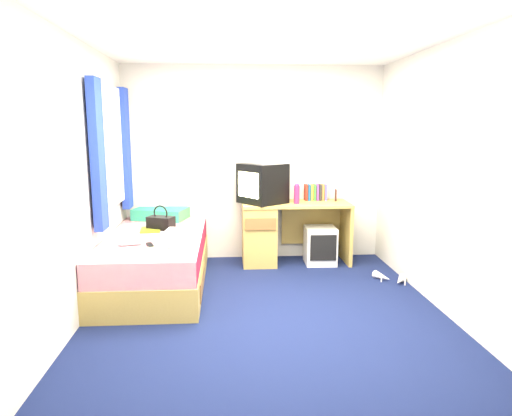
{
  "coord_description": "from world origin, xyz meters",
  "views": [
    {
      "loc": [
        -0.35,
        -3.99,
        1.66
      ],
      "look_at": [
        -0.04,
        0.7,
        0.82
      ],
      "focal_mm": 32.0,
      "sensor_mm": 36.0,
      "label": 1
    }
  ],
  "objects": [
    {
      "name": "magazine",
      "position": [
        -1.18,
        0.94,
        0.55
      ],
      "size": [
        0.24,
        0.3,
        0.01
      ],
      "primitive_type": "cube",
      "rotation": [
        0.0,
        0.0,
        0.1
      ],
      "color": "yellow",
      "rests_on": "bed"
    },
    {
      "name": "storage_cube",
      "position": [
        0.79,
        1.36,
        0.23
      ],
      "size": [
        0.37,
        0.37,
        0.46
      ],
      "primitive_type": "cube",
      "rotation": [
        0.0,
        0.0,
        -0.02
      ],
      "color": "white",
      "rests_on": "ground"
    },
    {
      "name": "desk",
      "position": [
        0.22,
        1.44,
        0.41
      ],
      "size": [
        1.3,
        0.55,
        0.75
      ],
      "color": "tan",
      "rests_on": "ground"
    },
    {
      "name": "picture_frame",
      "position": [
        1.01,
        1.55,
        0.82
      ],
      "size": [
        0.04,
        0.12,
        0.14
      ],
      "primitive_type": "cube",
      "rotation": [
        0.0,
        0.0,
        -0.2
      ],
      "color": "black",
      "rests_on": "desk"
    },
    {
      "name": "room_shell",
      "position": [
        0.0,
        0.0,
        1.45
      ],
      "size": [
        3.4,
        3.4,
        3.4
      ],
      "color": "white",
      "rests_on": "ground"
    },
    {
      "name": "crt_tv",
      "position": [
        0.08,
        1.44,
        0.99
      ],
      "size": [
        0.64,
        0.65,
        0.48
      ],
      "rotation": [
        0.0,
        0.0,
        -0.93
      ],
      "color": "black",
      "rests_on": "desk"
    },
    {
      "name": "window_assembly",
      "position": [
        -1.55,
        0.9,
        1.42
      ],
      "size": [
        0.11,
        1.42,
        1.4
      ],
      "color": "silver",
      "rests_on": "room_shell"
    },
    {
      "name": "bed",
      "position": [
        -1.1,
        0.7,
        0.27
      ],
      "size": [
        1.01,
        2.0,
        0.54
      ],
      "color": "tan",
      "rests_on": "ground"
    },
    {
      "name": "handbag",
      "position": [
        -1.08,
        1.0,
        0.62
      ],
      "size": [
        0.32,
        0.26,
        0.27
      ],
      "rotation": [
        0.0,
        0.0,
        -0.41
      ],
      "color": "black",
      "rests_on": "bed"
    },
    {
      "name": "water_bottle",
      "position": [
        -1.27,
        0.31,
        0.58
      ],
      "size": [
        0.21,
        0.11,
        0.07
      ],
      "primitive_type": "cylinder",
      "rotation": [
        0.0,
        1.57,
        0.22
      ],
      "color": "silver",
      "rests_on": "bed"
    },
    {
      "name": "pink_water_bottle",
      "position": [
        0.49,
        1.35,
        0.86
      ],
      "size": [
        0.08,
        0.08,
        0.22
      ],
      "primitive_type": "cylinder",
      "rotation": [
        0.0,
        0.0,
        0.24
      ],
      "color": "#E62052",
      "rests_on": "desk"
    },
    {
      "name": "ground",
      "position": [
        0.0,
        0.0,
        0.0
      ],
      "size": [
        3.4,
        3.4,
        0.0
      ],
      "primitive_type": "plane",
      "color": "#0C1438",
      "rests_on": "ground"
    },
    {
      "name": "colour_swatch_fan",
      "position": [
        -0.98,
        0.19,
        0.55
      ],
      "size": [
        0.23,
        0.1,
        0.01
      ],
      "primitive_type": "cube",
      "rotation": [
        0.0,
        0.0,
        -0.18
      ],
      "color": "yellow",
      "rests_on": "bed"
    },
    {
      "name": "book_row",
      "position": [
        0.77,
        1.6,
        0.85
      ],
      "size": [
        0.27,
        0.13,
        0.2
      ],
      "color": "maroon",
      "rests_on": "desk"
    },
    {
      "name": "towel",
      "position": [
        -0.79,
        0.45,
        0.6
      ],
      "size": [
        0.36,
        0.32,
        0.11
      ],
      "primitive_type": "cube",
      "rotation": [
        0.0,
        0.0,
        -0.13
      ],
      "color": "silver",
      "rests_on": "bed"
    },
    {
      "name": "white_heels",
      "position": [
        1.42,
        0.62,
        0.04
      ],
      "size": [
        0.34,
        0.36,
        0.09
      ],
      "color": "white",
      "rests_on": "ground"
    },
    {
      "name": "remote_control",
      "position": [
        -1.08,
        0.27,
        0.55
      ],
      "size": [
        0.1,
        0.17,
        0.02
      ],
      "primitive_type": "cube",
      "rotation": [
        0.0,
        0.0,
        0.34
      ],
      "color": "black",
      "rests_on": "bed"
    },
    {
      "name": "aerosol_can",
      "position": [
        0.33,
        1.44,
        0.83
      ],
      "size": [
        0.06,
        0.06,
        0.17
      ],
      "primitive_type": "cylinder",
      "rotation": [
        0.0,
        0.0,
        -0.24
      ],
      "color": "white",
      "rests_on": "desk"
    },
    {
      "name": "vcr",
      "position": [
        0.09,
        1.44,
        1.27
      ],
      "size": [
        0.49,
        0.54,
        0.08
      ],
      "primitive_type": "cube",
      "rotation": [
        0.0,
        0.0,
        -1.06
      ],
      "color": "silver",
      "rests_on": "crt_tv"
    },
    {
      "name": "pillow",
      "position": [
        -1.15,
        1.57,
        0.61
      ],
      "size": [
        0.7,
        0.54,
        0.13
      ],
      "primitive_type": "cube",
      "rotation": [
        0.0,
        0.0,
        -0.27
      ],
      "color": "teal",
      "rests_on": "bed"
    }
  ]
}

